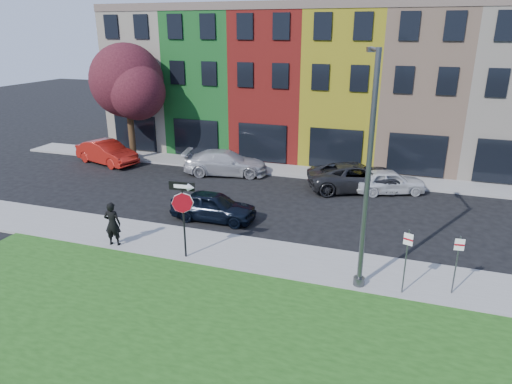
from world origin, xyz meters
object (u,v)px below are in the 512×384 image
(man, at_px, (113,224))
(street_lamp, at_px, (367,174))
(sedan_near, at_px, (214,206))
(stop_sign, at_px, (183,204))

(man, xyz_separation_m, street_lamp, (10.25, 0.22, 3.16))
(man, distance_m, street_lamp, 10.73)
(sedan_near, distance_m, street_lamp, 9.10)
(man, xyz_separation_m, sedan_near, (2.82, 4.11, -0.37))
(sedan_near, xyz_separation_m, street_lamp, (7.43, -3.89, 3.53))
(stop_sign, bearing_deg, street_lamp, -2.42)
(man, distance_m, sedan_near, 5.00)
(stop_sign, xyz_separation_m, sedan_near, (-0.57, 4.13, -1.68))
(sedan_near, bearing_deg, man, 144.55)
(sedan_near, relative_size, street_lamp, 0.51)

